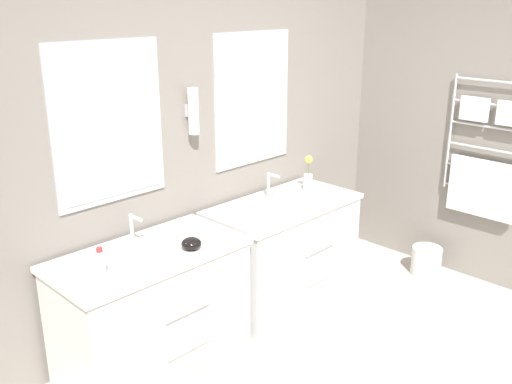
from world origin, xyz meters
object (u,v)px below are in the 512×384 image
Objects in this scene: vanity_left at (156,312)px; waste_bin at (426,260)px; vanity_right at (287,253)px; amenity_bowl at (191,244)px; toiletry_bottle at (101,264)px; flower_vase at (308,176)px.

vanity_left reaches higher than waste_bin.
vanity_right is 9.62× the size of amenity_bowl.
toiletry_bottle is 0.57m from amenity_bowl.
vanity_left is 6.55× the size of toiletry_bottle.
waste_bin is at bearing -37.08° from flower_vase.
toiletry_bottle is 1.89m from flower_vase.
vanity_right is 1.62m from toiletry_bottle.
vanity_left is at bearing 180.00° from vanity_right.
amenity_bowl is 2.29m from waste_bin.
amenity_bowl reaches higher than vanity_right.
vanity_right is 4.68× the size of waste_bin.
waste_bin is (2.14, -0.42, -0.70)m from amenity_bowl.
amenity_bowl reaches higher than vanity_left.
vanity_left is 2.42m from waste_bin.
waste_bin is (0.82, -0.62, -0.78)m from flower_vase.
flower_vase is at bearing 8.75° from amenity_bowl.
toiletry_bottle reaches higher than amenity_bowl.
flower_vase is at bearing 142.92° from waste_bin.
waste_bin is (1.15, -0.53, -0.27)m from vanity_right.
vanity_left is at bearing 150.41° from amenity_bowl.
vanity_left is 1.19m from vanity_right.
waste_bin is at bearing -12.87° from vanity_left.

